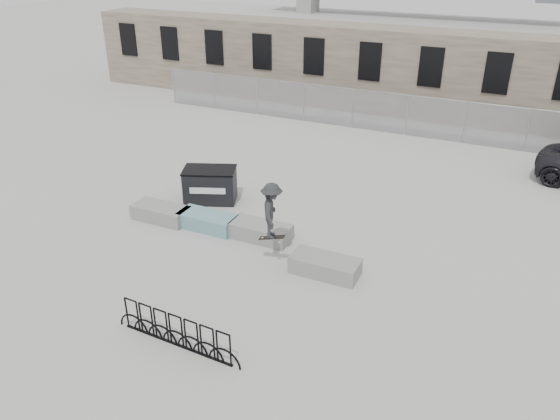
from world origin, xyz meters
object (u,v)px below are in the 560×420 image
object	(u,v)px
bike_rack	(176,331)
skateboarder	(272,211)
planter_center_left	(207,220)
planter_offset	(325,265)
planter_far_left	(161,212)
planter_center_right	(261,231)
dumpster	(210,185)

from	to	relation	value
bike_rack	skateboarder	size ratio (longest dim) A/B	1.94
planter_center_left	planter_offset	world-z (taller)	same
planter_far_left	skateboarder	distance (m)	5.04
bike_rack	skateboarder	distance (m)	4.56
bike_rack	planter_center_left	bearing A→B (deg)	114.73
planter_center_left	planter_offset	size ratio (longest dim) A/B	1.00
planter_center_left	planter_center_right	bearing A→B (deg)	3.47
planter_offset	dumpster	bearing A→B (deg)	153.27
planter_far_left	planter_center_left	size ratio (longest dim) A/B	1.00
dumpster	bike_rack	size ratio (longest dim) A/B	0.62
planter_offset	dumpster	xyz separation A→B (m)	(-5.63, 2.84, 0.35)
dumpster	planter_center_right	bearing A→B (deg)	-52.86
planter_offset	planter_center_right	bearing A→B (deg)	158.15
planter_far_left	planter_offset	xyz separation A→B (m)	(6.39, -0.78, 0.00)
planter_far_left	skateboarder	world-z (taller)	skateboarder
skateboarder	planter_far_left	bearing A→B (deg)	56.45
planter_center_right	bike_rack	size ratio (longest dim) A/B	0.56
planter_far_left	bike_rack	bearing A→B (deg)	-50.79
planter_center_left	skateboarder	world-z (taller)	skateboarder
dumpster	bike_rack	world-z (taller)	dumpster
planter_center_left	dumpster	world-z (taller)	dumpster
planter_offset	dumpster	size ratio (longest dim) A/B	0.91
planter_center_right	bike_rack	distance (m)	5.55
planter_center_left	dumpster	distance (m)	2.19
planter_far_left	planter_offset	size ratio (longest dim) A/B	1.00
planter_center_right	planter_offset	distance (m)	2.85
planter_far_left	dumpster	size ratio (longest dim) A/B	0.91
planter_center_left	bike_rack	size ratio (longest dim) A/B	0.56
planter_far_left	planter_offset	bearing A→B (deg)	-6.96
planter_offset	skateboarder	xyz separation A→B (m)	(-1.66, -0.13, 1.49)
dumpster	planter_offset	bearing A→B (deg)	-48.87
planter_center_left	planter_far_left	bearing A→B (deg)	-174.84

